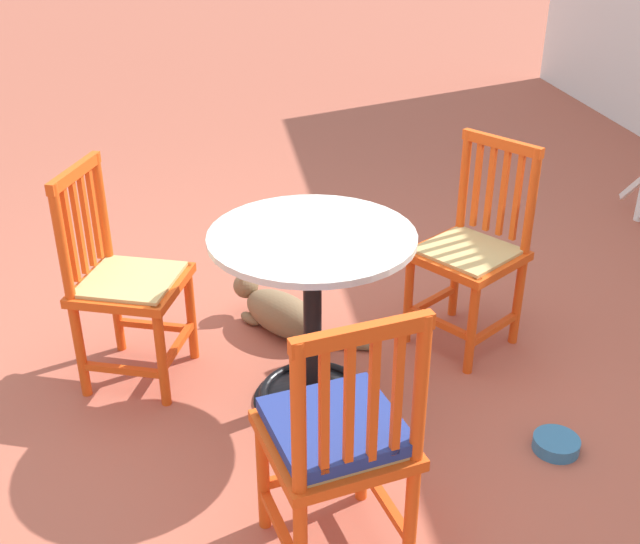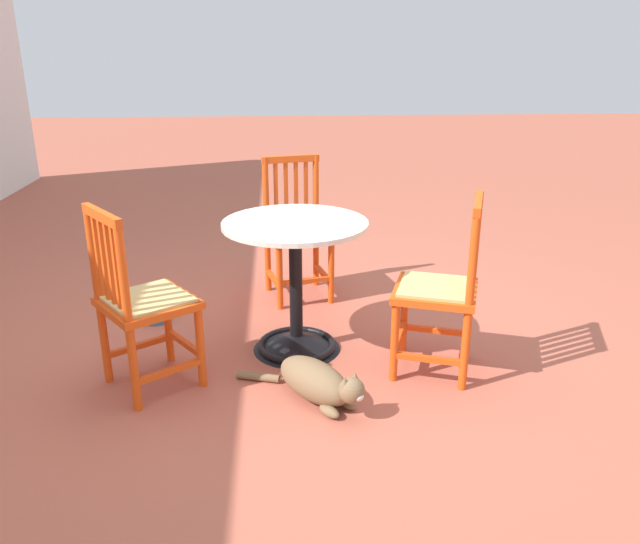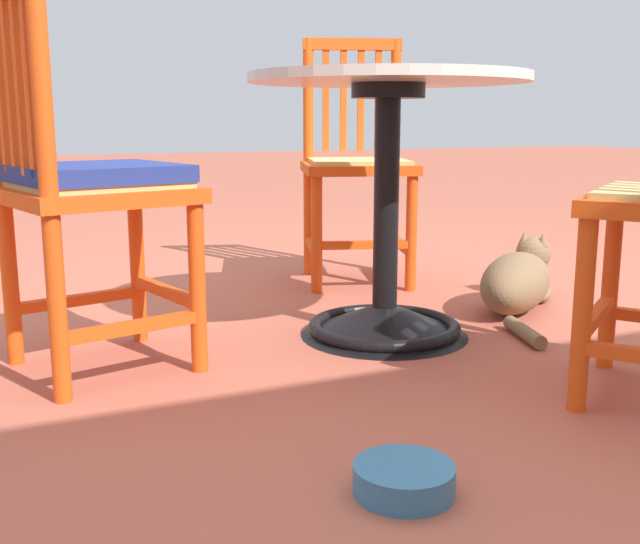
{
  "view_description": "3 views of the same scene",
  "coord_description": "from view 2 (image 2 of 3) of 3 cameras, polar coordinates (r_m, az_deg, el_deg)",
  "views": [
    {
      "loc": [
        2.56,
        -0.17,
        1.88
      ],
      "look_at": [
        0.03,
        0.2,
        0.54
      ],
      "focal_mm": 42.94,
      "sensor_mm": 36.0,
      "label": 1
    },
    {
      "loc": [
        -3.04,
        0.24,
        1.59
      ],
      "look_at": [
        0.06,
        0.03,
        0.46
      ],
      "focal_mm": 35.2,
      "sensor_mm": 36.0,
      "label": 2
    },
    {
      "loc": [
        1.13,
        2.0,
        0.61
      ],
      "look_at": [
        0.27,
        0.12,
        0.19
      ],
      "focal_mm": 42.79,
      "sensor_mm": 36.0,
      "label": 3
    }
  ],
  "objects": [
    {
      "name": "cafe_table",
      "position": [
        3.38,
        -2.18,
        -2.69
      ],
      "size": [
        0.76,
        0.76,
        0.73
      ],
      "color": "black",
      "rests_on": "ground_plane"
    },
    {
      "name": "tabby_cat",
      "position": [
        2.98,
        -0.07,
        -10.09
      ],
      "size": [
        0.5,
        0.6,
        0.23
      ],
      "color": "brown",
      "rests_on": "ground_plane"
    },
    {
      "name": "orange_chair_tucked_in",
      "position": [
        3.17,
        10.97,
        -1.74
      ],
      "size": [
        0.51,
        0.51,
        0.91
      ],
      "color": "#E04C14",
      "rests_on": "ground_plane"
    },
    {
      "name": "orange_chair_facing_out",
      "position": [
        4.08,
        -2.06,
        3.74
      ],
      "size": [
        0.48,
        0.48,
        0.91
      ],
      "color": "#E04C14",
      "rests_on": "ground_plane"
    },
    {
      "name": "pet_water_bowl",
      "position": [
        3.96,
        -14.61,
        -3.96
      ],
      "size": [
        0.17,
        0.17,
        0.05
      ],
      "primitive_type": "cylinder",
      "color": "teal",
      "rests_on": "ground_plane"
    },
    {
      "name": "ground_plane",
      "position": [
        3.44,
        0.62,
        -7.54
      ],
      "size": [
        24.0,
        24.0,
        0.0
      ],
      "primitive_type": "plane",
      "color": "#AD5642"
    },
    {
      "name": "orange_chair_near_fence",
      "position": [
        3.08,
        -15.86,
        -2.85
      ],
      "size": [
        0.56,
        0.56,
        0.91
      ],
      "color": "#E04C14",
      "rests_on": "ground_plane"
    }
  ]
}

